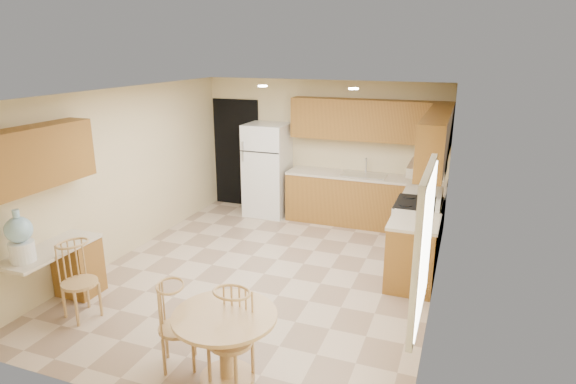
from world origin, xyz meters
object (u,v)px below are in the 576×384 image
at_px(stove, 417,231).
at_px(chair_table_a, 173,322).
at_px(refrigerator, 267,170).
at_px(dining_table, 226,338).
at_px(chair_table_b, 226,335).
at_px(water_crock, 20,238).
at_px(chair_desk, 73,277).

bearing_deg(stove, chair_table_a, -119.27).
height_order(refrigerator, stove, refrigerator).
distance_m(dining_table, chair_table_a, 0.55).
bearing_deg(chair_table_b, water_crock, 1.42).
bearing_deg(refrigerator, chair_table_a, -78.22).
height_order(chair_table_a, chair_desk, chair_desk).
bearing_deg(chair_table_a, chair_table_b, 54.99).
height_order(refrigerator, chair_table_b, refrigerator).
xyz_separation_m(chair_table_b, water_crock, (-2.62, 0.22, 0.48)).
relative_size(chair_desk, water_crock, 1.53).
distance_m(chair_table_a, water_crock, 2.08).
relative_size(chair_table_a, chair_desk, 0.96).
xyz_separation_m(refrigerator, dining_table, (1.52, -4.60, -0.39)).
height_order(refrigerator, chair_desk, refrigerator).
distance_m(dining_table, chair_table_b, 0.14).
bearing_deg(chair_desk, chair_table_a, 95.39).
bearing_deg(stove, water_crock, -140.38).
bearing_deg(water_crock, stove, 39.62).
bearing_deg(stove, dining_table, -111.91).
xyz_separation_m(refrigerator, stove, (2.88, -1.22, -0.39)).
relative_size(dining_table, chair_table_a, 1.10).
relative_size(chair_table_a, water_crock, 1.46).
distance_m(refrigerator, stove, 3.15).
xyz_separation_m(stove, chair_desk, (-3.47, -3.04, 0.09)).
bearing_deg(refrigerator, chair_table_b, -71.53).
height_order(chair_table_b, water_crock, water_crock).
bearing_deg(water_crock, chair_table_b, -4.77).
bearing_deg(water_crock, chair_desk, 25.37).
distance_m(chair_table_a, chair_table_b, 0.60).
xyz_separation_m(chair_table_a, water_crock, (-2.02, 0.16, 0.51)).
bearing_deg(refrigerator, water_crock, -103.22).
bearing_deg(chair_table_b, stove, -104.49).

